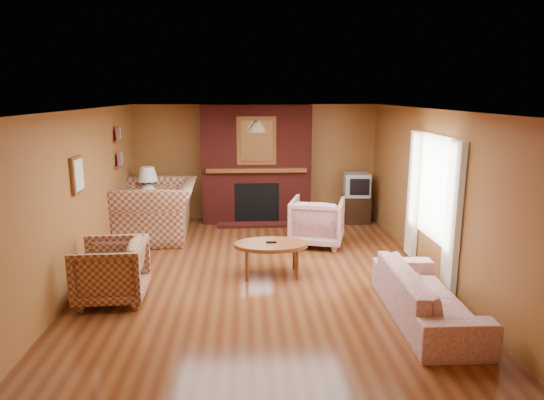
{
  "coord_description": "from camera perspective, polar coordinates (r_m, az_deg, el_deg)",
  "views": [
    {
      "loc": [
        -0.2,
        -6.83,
        2.62
      ],
      "look_at": [
        0.19,
        0.6,
        0.98
      ],
      "focal_mm": 32.0,
      "sensor_mm": 36.0,
      "label": 1
    }
  ],
  "objects": [
    {
      "name": "ceiling",
      "position": [
        6.84,
        -1.38,
        10.61
      ],
      "size": [
        6.5,
        6.5,
        0.0
      ],
      "primitive_type": "plane",
      "rotation": [
        3.14,
        0.0,
        0.0
      ],
      "color": "white",
      "rests_on": "wall_back"
    },
    {
      "name": "botanical_print",
      "position": [
        7.0,
        -21.92,
        2.76
      ],
      "size": [
        0.05,
        0.4,
        0.5
      ],
      "color": "brown",
      "rests_on": "wall_left"
    },
    {
      "name": "floral_sofa",
      "position": [
        6.08,
        17.73,
        -10.61
      ],
      "size": [
        0.83,
        2.05,
        0.6
      ],
      "primitive_type": "imported",
      "rotation": [
        0.0,
        0.0,
        1.56
      ],
      "color": "beige",
      "rests_on": "floor"
    },
    {
      "name": "side_table",
      "position": [
        9.76,
        -14.18,
        -1.69
      ],
      "size": [
        0.47,
        0.47,
        0.6
      ],
      "primitive_type": "cube",
      "rotation": [
        0.0,
        0.0,
        0.05
      ],
      "color": "brown",
      "rests_on": "floor"
    },
    {
      "name": "wall_back",
      "position": [
        10.19,
        -1.88,
        4.44
      ],
      "size": [
        6.5,
        0.0,
        6.5
      ],
      "primitive_type": "plane",
      "rotation": [
        1.57,
        0.0,
        0.0
      ],
      "color": "brown",
      "rests_on": "floor"
    },
    {
      "name": "coffee_table",
      "position": [
        7.08,
        -0.09,
        -5.47
      ],
      "size": [
        1.08,
        0.67,
        0.51
      ],
      "color": "brown",
      "rests_on": "floor"
    },
    {
      "name": "floor",
      "position": [
        7.32,
        -1.28,
        -8.51
      ],
      "size": [
        6.5,
        6.5,
        0.0
      ],
      "primitive_type": "plane",
      "color": "#4F2410",
      "rests_on": "ground"
    },
    {
      "name": "window_right",
      "position": [
        7.3,
        18.35,
        0.01
      ],
      "size": [
        0.1,
        1.85,
        2.0
      ],
      "color": "beige",
      "rests_on": "wall_right"
    },
    {
      "name": "bookshelf",
      "position": [
        9.07,
        -17.42,
        5.85
      ],
      "size": [
        0.09,
        0.55,
        0.71
      ],
      "color": "brown",
      "rests_on": "wall_left"
    },
    {
      "name": "table_lamp",
      "position": [
        9.62,
        -14.38,
        2.11
      ],
      "size": [
        0.39,
        0.39,
        0.64
      ],
      "color": "silver",
      "rests_on": "side_table"
    },
    {
      "name": "fireplace",
      "position": [
        9.93,
        -1.85,
        4.12
      ],
      "size": [
        2.2,
        0.82,
        2.4
      ],
      "color": "#511711",
      "rests_on": "floor"
    },
    {
      "name": "crt_tv",
      "position": [
        10.06,
        9.96,
        1.78
      ],
      "size": [
        0.55,
        0.55,
        0.47
      ],
      "color": "#9C9EA3",
      "rests_on": "tv_stand"
    },
    {
      "name": "wall_right",
      "position": [
        7.48,
        18.18,
        0.89
      ],
      "size": [
        0.0,
        6.5,
        6.5
      ],
      "primitive_type": "plane",
      "rotation": [
        1.57,
        0.0,
        -1.57
      ],
      "color": "brown",
      "rests_on": "floor"
    },
    {
      "name": "pendant_light",
      "position": [
        9.16,
        -1.79,
        8.57
      ],
      "size": [
        0.36,
        0.36,
        0.48
      ],
      "color": "black",
      "rests_on": "ceiling"
    },
    {
      "name": "tv_stand",
      "position": [
        10.17,
        9.84,
        -1.04
      ],
      "size": [
        0.51,
        0.47,
        0.56
      ],
      "primitive_type": "cube",
      "rotation": [
        0.0,
        0.0,
        0.01
      ],
      "color": "black",
      "rests_on": "floor"
    },
    {
      "name": "plaid_loveseat",
      "position": [
        9.15,
        -13.34,
        -1.15
      ],
      "size": [
        1.47,
        1.66,
        1.04
      ],
      "primitive_type": "imported",
      "rotation": [
        0.0,
        0.0,
        -1.53
      ],
      "color": "maroon",
      "rests_on": "floor"
    },
    {
      "name": "plaid_armchair",
      "position": [
        6.59,
        -18.42,
        -7.94
      ],
      "size": [
        0.9,
        0.88,
        0.79
      ],
      "primitive_type": "imported",
      "rotation": [
        0.0,
        0.0,
        -1.53
      ],
      "color": "maroon",
      "rests_on": "floor"
    },
    {
      "name": "wall_front",
      "position": [
        3.86,
        0.14,
        -9.12
      ],
      "size": [
        6.5,
        0.0,
        6.5
      ],
      "primitive_type": "plane",
      "rotation": [
        -1.57,
        0.0,
        0.0
      ],
      "color": "brown",
      "rests_on": "floor"
    },
    {
      "name": "floral_armchair",
      "position": [
        8.55,
        5.34,
        -2.53
      ],
      "size": [
        1.1,
        1.12,
        0.83
      ],
      "primitive_type": "imported",
      "rotation": [
        0.0,
        0.0,
        2.87
      ],
      "color": "beige",
      "rests_on": "floor"
    },
    {
      "name": "wall_left",
      "position": [
        7.35,
        -21.21,
        0.47
      ],
      "size": [
        0.0,
        6.5,
        6.5
      ],
      "primitive_type": "plane",
      "rotation": [
        1.57,
        0.0,
        1.57
      ],
      "color": "brown",
      "rests_on": "floor"
    }
  ]
}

